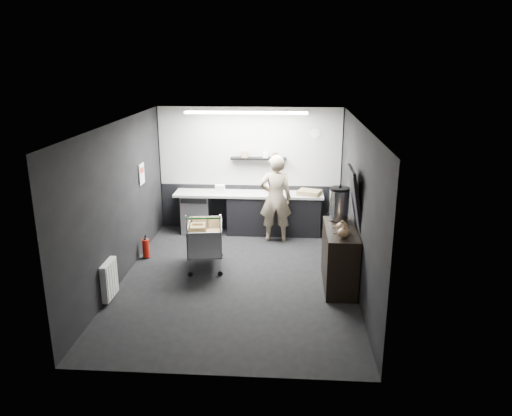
{
  "coord_description": "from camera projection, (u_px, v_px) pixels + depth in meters",
  "views": [
    {
      "loc": [
        0.85,
        -7.91,
        3.72
      ],
      "look_at": [
        0.29,
        0.4,
        1.18
      ],
      "focal_mm": 35.0,
      "sensor_mm": 36.0,
      "label": 1
    }
  ],
  "objects": [
    {
      "name": "floating_shelf",
      "position": [
        259.0,
        158.0,
        10.71
      ],
      "size": [
        1.2,
        0.22,
        0.04
      ],
      "primitive_type": "cube",
      "color": "black",
      "rests_on": "wall_back"
    },
    {
      "name": "shopping_cart",
      "position": [
        205.0,
        239.0,
        9.07
      ],
      "size": [
        0.73,
        1.08,
        1.12
      ],
      "color": "silver",
      "rests_on": "floor"
    },
    {
      "name": "poster_red_band",
      "position": [
        142.0,
        170.0,
        9.59
      ],
      "size": [
        0.02,
        0.22,
        0.1
      ],
      "primitive_type": "cube",
      "color": "red",
      "rests_on": "poster"
    },
    {
      "name": "pink_tub",
      "position": [
        269.0,
        189.0,
        10.69
      ],
      "size": [
        0.17,
        0.17,
        0.17
      ],
      "primitive_type": "cylinder",
      "color": "silver",
      "rests_on": "prep_counter"
    },
    {
      "name": "wall_front",
      "position": [
        212.0,
        274.0,
        5.68
      ],
      "size": [
        5.5,
        0.0,
        5.5
      ],
      "primitive_type": "plane",
      "rotation": [
        -1.57,
        0.0,
        0.0
      ],
      "color": "black",
      "rests_on": "floor"
    },
    {
      "name": "ceiling_strip",
      "position": [
        246.0,
        113.0,
        9.68
      ],
      "size": [
        2.4,
        0.2,
        0.04
      ],
      "primitive_type": "cube",
      "color": "white",
      "rests_on": "ceiling"
    },
    {
      "name": "fire_extinguisher",
      "position": [
        146.0,
        248.0,
        9.55
      ],
      "size": [
        0.13,
        0.13,
        0.44
      ],
      "color": "#AD150B",
      "rests_on": "floor"
    },
    {
      "name": "cardboard_box",
      "position": [
        309.0,
        193.0,
        10.6
      ],
      "size": [
        0.56,
        0.49,
        0.09
      ],
      "primitive_type": "cube",
      "rotation": [
        0.0,
        0.0,
        -0.35
      ],
      "color": "#978050",
      "rests_on": "prep_counter"
    },
    {
      "name": "wall_left",
      "position": [
        119.0,
        203.0,
        8.43
      ],
      "size": [
        0.0,
        5.5,
        5.5
      ],
      "primitive_type": "plane",
      "rotation": [
        1.57,
        0.0,
        1.57
      ],
      "color": "black",
      "rests_on": "floor"
    },
    {
      "name": "wall_back",
      "position": [
        250.0,
        169.0,
        10.93
      ],
      "size": [
        5.5,
        0.0,
        5.5
      ],
      "primitive_type": "plane",
      "rotation": [
        1.57,
        0.0,
        0.0
      ],
      "color": "black",
      "rests_on": "floor"
    },
    {
      "name": "prep_counter",
      "position": [
        255.0,
        213.0,
        10.86
      ],
      "size": [
        3.2,
        0.61,
        0.9
      ],
      "color": "black",
      "rests_on": "floor"
    },
    {
      "name": "radiator",
      "position": [
        109.0,
        280.0,
        7.86
      ],
      "size": [
        0.1,
        0.5,
        0.6
      ],
      "primitive_type": "cube",
      "color": "white",
      "rests_on": "wall_left"
    },
    {
      "name": "white_container",
      "position": [
        220.0,
        189.0,
        10.71
      ],
      "size": [
        0.21,
        0.17,
        0.18
      ],
      "primitive_type": "cube",
      "rotation": [
        0.0,
        0.0,
        0.06
      ],
      "color": "white",
      "rests_on": "prep_counter"
    },
    {
      "name": "poster",
      "position": [
        142.0,
        174.0,
        9.61
      ],
      "size": [
        0.02,
        0.3,
        0.4
      ],
      "primitive_type": "cube",
      "color": "white",
      "rests_on": "wall_left"
    },
    {
      "name": "wall_right",
      "position": [
        358.0,
        207.0,
        8.17
      ],
      "size": [
        0.0,
        5.5,
        5.5
      ],
      "primitive_type": "plane",
      "rotation": [
        1.57,
        0.0,
        -1.57
      ],
      "color": "black",
      "rests_on": "floor"
    },
    {
      "name": "floor",
      "position": [
        238.0,
        279.0,
        8.69
      ],
      "size": [
        5.5,
        5.5,
        0.0
      ],
      "primitive_type": "plane",
      "color": "black",
      "rests_on": "ground"
    },
    {
      "name": "person",
      "position": [
        276.0,
        198.0,
        10.27
      ],
      "size": [
        0.69,
        0.48,
        1.83
      ],
      "primitive_type": "imported",
      "rotation": [
        0.0,
        0.0,
        3.2
      ],
      "color": "beige",
      "rests_on": "floor"
    },
    {
      "name": "wall_clock",
      "position": [
        315.0,
        134.0,
        10.57
      ],
      "size": [
        0.2,
        0.03,
        0.2
      ],
      "primitive_type": "cylinder",
      "rotation": [
        1.57,
        0.0,
        0.0
      ],
      "color": "white",
      "rests_on": "wall_back"
    },
    {
      "name": "dado_panel",
      "position": [
        250.0,
        207.0,
        11.15
      ],
      "size": [
        3.95,
        0.02,
        1.0
      ],
      "primitive_type": "cube",
      "color": "black",
      "rests_on": "wall_back"
    },
    {
      "name": "kitchen_wall_panel",
      "position": [
        250.0,
        147.0,
        10.76
      ],
      "size": [
        3.95,
        0.02,
        1.7
      ],
      "primitive_type": "cube",
      "color": "#B3B4AF",
      "rests_on": "wall_back"
    },
    {
      "name": "ceiling",
      "position": [
        236.0,
        124.0,
        7.91
      ],
      "size": [
        5.5,
        5.5,
        0.0
      ],
      "primitive_type": "plane",
      "rotation": [
        3.14,
        0.0,
        0.0
      ],
      "color": "silver",
      "rests_on": "wall_back"
    },
    {
      "name": "sideboard",
      "position": [
        340.0,
        249.0,
        8.33
      ],
      "size": [
        0.58,
        1.34,
        2.01
      ],
      "color": "black",
      "rests_on": "floor"
    }
  ]
}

